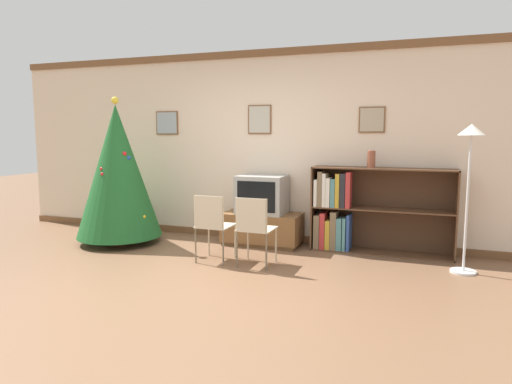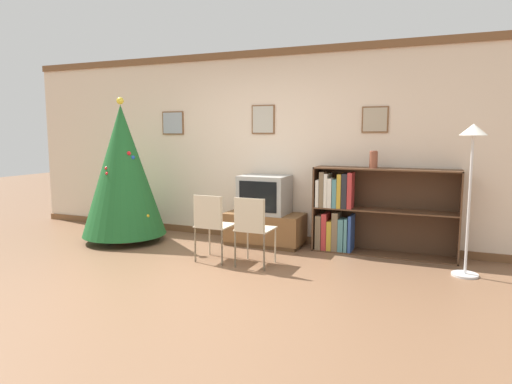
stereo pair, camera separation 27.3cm
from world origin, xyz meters
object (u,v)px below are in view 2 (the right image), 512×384
Objects in this scene: christmas_tree at (123,171)px; vase at (374,159)px; television at (265,194)px; folding_chair_right at (253,227)px; folding_chair_left at (212,223)px; tv_console at (265,229)px; bookshelf at (356,213)px; standing_lamp at (472,160)px.

vase is at bearing 10.36° from christmas_tree.
television is 0.79× the size of folding_chair_right.
folding_chair_left is 3.71× the size of vase.
tv_console is at bearing 104.28° from folding_chair_right.
vase reaches higher than tv_console.
television is at bearing 75.68° from folding_chair_left.
bookshelf is at bearing 4.23° from television.
tv_console is at bearing -175.89° from bookshelf.
television is 2.63m from standing_lamp.
christmas_tree is at bearing -163.42° from tv_console.
bookshelf is 1.59m from standing_lamp.
vase is (1.18, 1.09, 0.75)m from folding_chair_right.
tv_console is 4.88× the size of vase.
television is 2.95× the size of vase.
standing_lamp is (1.09, -0.50, 0.04)m from vase.
standing_lamp is (2.53, -0.46, 0.56)m from television.
television reaches higher than folding_chair_right.
standing_lamp is at bearing -10.28° from tv_console.
christmas_tree is 1.82m from folding_chair_left.
vase reaches higher than bookshelf.
christmas_tree is at bearing -163.48° from television.
folding_chair_right is (0.27, -1.04, 0.25)m from tv_console.
folding_chair_left is at bearing -15.58° from christmas_tree.
tv_console is at bearing 16.58° from christmas_tree.
standing_lamp reaches higher than bookshelf.
folding_chair_left is 0.46× the size of bookshelf.
standing_lamp is at bearing 11.78° from folding_chair_left.
folding_chair_right is 1.50m from bookshelf.
folding_chair_left is 0.53m from folding_chair_right.
vase is 1.20m from standing_lamp.
tv_console is at bearing 90.00° from television.
vase is (3.38, 0.62, 0.20)m from christmas_tree.
tv_console is 0.48m from television.
standing_lamp is at bearing 1.51° from christmas_tree.
television is at bearing 169.78° from standing_lamp.
standing_lamp reaches higher than folding_chair_left.
standing_lamp is (4.47, 0.12, 0.25)m from christmas_tree.
christmas_tree is at bearing -178.49° from standing_lamp.
christmas_tree is 3.45m from vase.
folding_chair_left is 1.89m from bookshelf.
bookshelf is at bearing 36.92° from folding_chair_left.
folding_chair_left is (1.67, -0.47, -0.54)m from christmas_tree.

